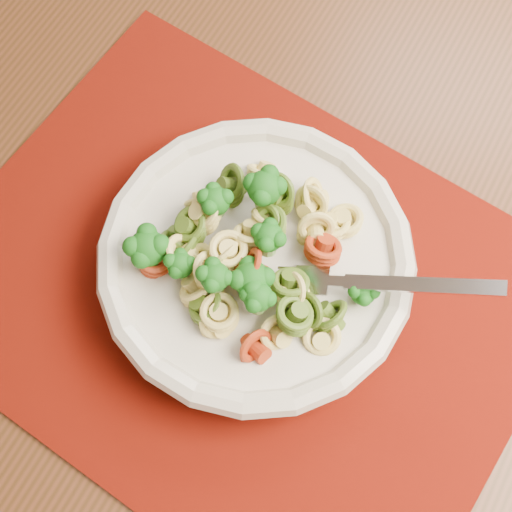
{
  "coord_description": "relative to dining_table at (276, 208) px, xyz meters",
  "views": [
    {
      "loc": [
        -0.66,
        -0.44,
        1.28
      ],
      "look_at": [
        -0.67,
        -0.24,
        0.79
      ],
      "focal_mm": 50.0,
      "sensor_mm": 36.0,
      "label": 1
    }
  ],
  "objects": [
    {
      "name": "pasta_broccoli_heap",
      "position": [
        -0.01,
        -0.11,
        0.16
      ],
      "size": [
        0.21,
        0.21,
        0.06
      ],
      "primitive_type": null,
      "color": "#EDD875",
      "rests_on": "pasta_bowl"
    },
    {
      "name": "placemat",
      "position": [
        -0.02,
        -0.13,
        0.11
      ],
      "size": [
        0.57,
        0.53,
        0.0
      ],
      "primitive_type": "cube",
      "rotation": [
        0.0,
        0.0,
        -0.51
      ],
      "color": "#620E04",
      "rests_on": "dining_table"
    },
    {
      "name": "fork",
      "position": [
        0.03,
        -0.13,
        0.15
      ],
      "size": [
        0.18,
        0.04,
        0.08
      ],
      "primitive_type": null,
      "rotation": [
        0.0,
        -0.35,
        -0.1
      ],
      "color": "silver",
      "rests_on": "pasta_bowl"
    },
    {
      "name": "pasta_bowl",
      "position": [
        -0.01,
        -0.11,
        0.14
      ],
      "size": [
        0.24,
        0.24,
        0.05
      ],
      "color": "beige",
      "rests_on": "placemat"
    },
    {
      "name": "dining_table",
      "position": [
        0.0,
        0.0,
        0.0
      ],
      "size": [
        1.56,
        1.33,
        0.74
      ],
      "rotation": [
        0.0,
        0.0,
        -0.43
      ],
      "color": "#4D2815",
      "rests_on": "ground"
    }
  ]
}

